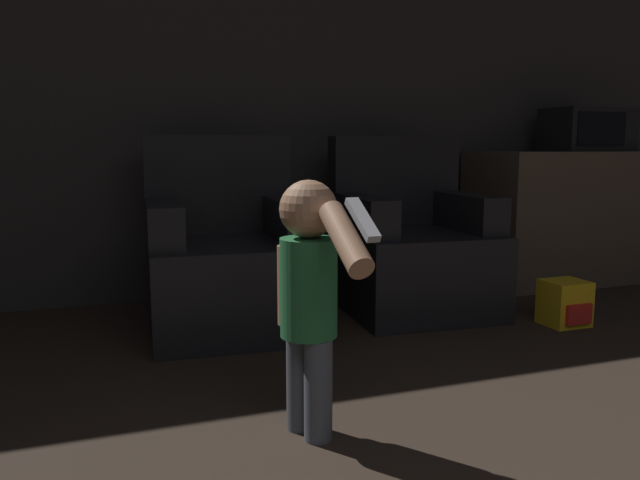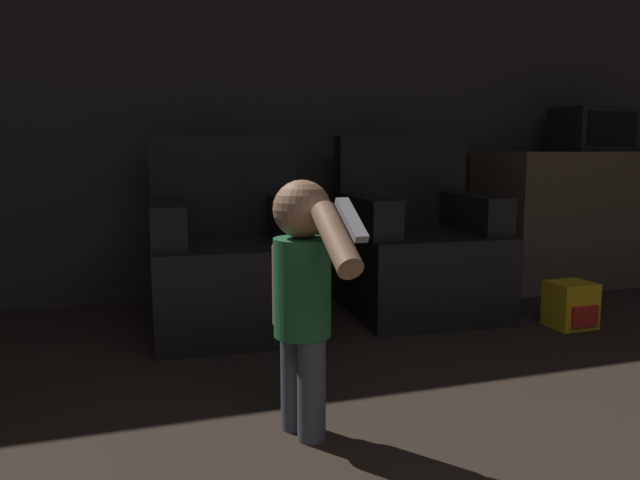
{
  "view_description": "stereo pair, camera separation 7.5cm",
  "coord_description": "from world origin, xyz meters",
  "px_view_note": "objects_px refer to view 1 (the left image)",
  "views": [
    {
      "loc": [
        -0.69,
        0.7,
        0.91
      ],
      "look_at": [
        0.19,
        3.11,
        0.53
      ],
      "focal_mm": 35.0,
      "sensor_mm": 36.0,
      "label": 1
    },
    {
      "loc": [
        -0.62,
        0.67,
        0.91
      ],
      "look_at": [
        0.19,
        3.11,
        0.53
      ],
      "focal_mm": 35.0,
      "sensor_mm": 36.0,
      "label": 2
    }
  ],
  "objects_px": {
    "person_toddler": "(310,288)",
    "toy_backpack": "(565,303)",
    "microwave": "(587,130)",
    "armchair_right": "(411,249)",
    "armchair_left": "(227,261)"
  },
  "relations": [
    {
      "from": "armchair_right",
      "to": "person_toddler",
      "type": "xyz_separation_m",
      "value": [
        -1.06,
        -1.3,
        0.14
      ]
    },
    {
      "from": "toy_backpack",
      "to": "microwave",
      "type": "distance_m",
      "value": 1.59
    },
    {
      "from": "armchair_left",
      "to": "microwave",
      "type": "distance_m",
      "value": 2.68
    },
    {
      "from": "armchair_right",
      "to": "person_toddler",
      "type": "height_order",
      "value": "armchair_right"
    },
    {
      "from": "armchair_right",
      "to": "person_toddler",
      "type": "bearing_deg",
      "value": -124.75
    },
    {
      "from": "armchair_left",
      "to": "person_toddler",
      "type": "height_order",
      "value": "armchair_left"
    },
    {
      "from": "toy_backpack",
      "to": "microwave",
      "type": "relative_size",
      "value": 0.42
    },
    {
      "from": "toy_backpack",
      "to": "microwave",
      "type": "bearing_deg",
      "value": 44.65
    },
    {
      "from": "armchair_left",
      "to": "person_toddler",
      "type": "bearing_deg",
      "value": -86.72
    },
    {
      "from": "person_toddler",
      "to": "toy_backpack",
      "type": "distance_m",
      "value": 1.84
    },
    {
      "from": "microwave",
      "to": "person_toddler",
      "type": "bearing_deg",
      "value": -147.47
    },
    {
      "from": "armchair_right",
      "to": "microwave",
      "type": "distance_m",
      "value": 1.69
    },
    {
      "from": "armchair_left",
      "to": "microwave",
      "type": "height_order",
      "value": "microwave"
    },
    {
      "from": "person_toddler",
      "to": "microwave",
      "type": "distance_m",
      "value": 3.1
    },
    {
      "from": "armchair_left",
      "to": "person_toddler",
      "type": "relative_size",
      "value": 1.2
    }
  ]
}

